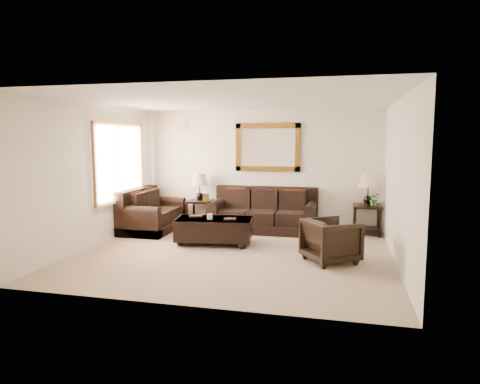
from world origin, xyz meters
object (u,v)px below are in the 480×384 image
(loveseat, at_px, (150,215))
(armchair, at_px, (331,239))
(sofa, at_px, (264,215))
(end_table_right, at_px, (368,195))
(end_table_left, at_px, (200,192))
(coffee_table, at_px, (214,228))

(loveseat, relative_size, armchair, 2.08)
(sofa, xyz_separation_m, end_table_right, (2.22, 0.13, 0.50))
(sofa, distance_m, armchair, 2.67)
(end_table_left, distance_m, end_table_right, 3.78)
(end_table_left, distance_m, coffee_table, 1.84)
(end_table_right, distance_m, coffee_table, 3.38)
(armchair, bearing_deg, loveseat, 34.43)
(coffee_table, xyz_separation_m, armchair, (2.26, -0.76, 0.09))
(sofa, relative_size, coffee_table, 1.49)
(armchair, bearing_deg, sofa, 1.21)
(end_table_right, bearing_deg, armchair, -106.65)
(end_table_right, distance_m, armchair, 2.46)
(loveseat, relative_size, end_table_right, 1.28)
(coffee_table, distance_m, armchair, 2.38)
(loveseat, distance_m, end_table_right, 4.78)
(loveseat, relative_size, end_table_left, 1.34)
(armchair, bearing_deg, end_table_left, 19.18)
(sofa, bearing_deg, armchair, -55.01)
(sofa, relative_size, loveseat, 1.41)
(end_table_right, relative_size, armchair, 1.62)
(end_table_right, bearing_deg, sofa, -176.76)
(end_table_left, height_order, end_table_right, end_table_right)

